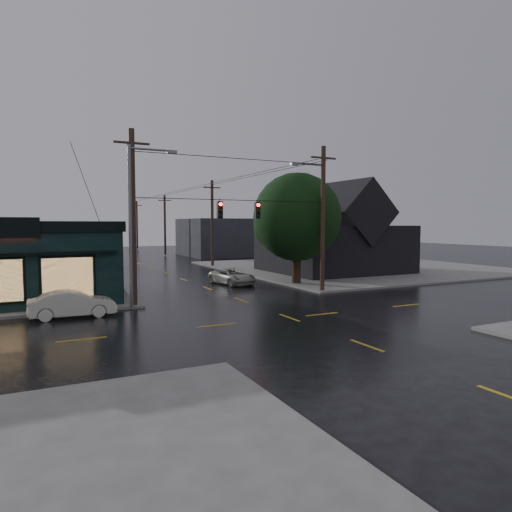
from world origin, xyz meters
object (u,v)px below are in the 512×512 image
utility_pole_nw (135,307)px  sedan_cream (72,304)px  utility_pole_ne (322,292)px  suv_silver (232,276)px  corner_tree (297,217)px

utility_pole_nw → sedan_cream: 3.83m
utility_pole_nw → utility_pole_ne: (13.00, 0.00, 0.00)m
utility_pole_nw → suv_silver: bearing=36.6°
corner_tree → sedan_cream: corner_tree is taller
utility_pole_nw → suv_silver: (9.03, 6.72, 0.64)m
sedan_cream → utility_pole_ne: bearing=-84.4°
corner_tree → suv_silver: (-4.47, 2.45, -4.69)m
suv_silver → utility_pole_ne: bearing=-68.9°
utility_pole_ne → sedan_cream: (-16.45, -1.50, 0.70)m
utility_pole_nw → utility_pole_ne: 13.00m
utility_pole_ne → suv_silver: (-3.97, 6.72, 0.64)m
utility_pole_ne → suv_silver: size_ratio=2.21×
corner_tree → utility_pole_nw: bearing=-162.5°
corner_tree → utility_pole_ne: (-0.50, -4.27, -5.33)m
utility_pole_nw → utility_pole_ne: same height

